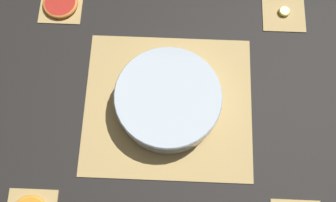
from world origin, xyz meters
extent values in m
plane|color=black|center=(0.00, 0.00, 0.00)|extent=(6.00, 6.00, 0.00)
cube|color=tan|center=(0.00, 0.00, 0.00)|extent=(0.44, 0.39, 0.01)
cube|color=#4C381E|center=(-0.18, 0.00, 0.00)|extent=(0.01, 0.38, 0.00)
cube|color=#4C381E|center=(-0.13, 0.00, 0.00)|extent=(0.01, 0.38, 0.00)
cube|color=#4C381E|center=(-0.09, 0.00, 0.00)|extent=(0.01, 0.38, 0.00)
cube|color=#4C381E|center=(-0.04, 0.00, 0.00)|extent=(0.01, 0.38, 0.00)
cube|color=#4C381E|center=(0.00, 0.00, 0.00)|extent=(0.01, 0.38, 0.00)
cube|color=#4C381E|center=(0.04, 0.00, 0.00)|extent=(0.01, 0.38, 0.00)
cube|color=#4C381E|center=(0.09, 0.00, 0.00)|extent=(0.01, 0.38, 0.00)
cube|color=#4C381E|center=(0.13, 0.00, 0.00)|extent=(0.01, 0.38, 0.00)
cube|color=#4C381E|center=(0.18, 0.00, 0.00)|extent=(0.01, 0.38, 0.00)
cube|color=tan|center=(-0.32, 0.29, 0.00)|extent=(0.12, 0.12, 0.01)
cube|color=#4C381E|center=(-0.35, 0.29, 0.00)|extent=(0.00, 0.12, 0.00)
cube|color=#4C381E|center=(-0.32, 0.29, 0.00)|extent=(0.00, 0.12, 0.00)
cube|color=#4C381E|center=(-0.29, 0.29, 0.00)|extent=(0.00, 0.12, 0.00)
cube|color=tan|center=(0.32, 0.29, 0.00)|extent=(0.12, 0.12, 0.01)
cube|color=#4C381E|center=(0.29, 0.29, 0.00)|extent=(0.00, 0.12, 0.00)
cube|color=#4C381E|center=(0.32, 0.29, 0.00)|extent=(0.00, 0.12, 0.00)
cube|color=#4C381E|center=(0.35, 0.29, 0.00)|extent=(0.00, 0.12, 0.00)
cylinder|color=silver|center=(0.00, 0.00, 0.04)|extent=(0.26, 0.26, 0.07)
torus|color=silver|center=(0.00, 0.00, 0.07)|extent=(0.27, 0.27, 0.01)
cylinder|color=#F7EFC6|center=(0.01, -0.08, 0.03)|extent=(0.03, 0.03, 0.01)
cylinder|color=#F7EFC6|center=(-0.04, -0.06, 0.07)|extent=(0.03, 0.03, 0.01)
cylinder|color=#F7EFC6|center=(-0.04, -0.02, 0.06)|extent=(0.03, 0.03, 0.01)
cylinder|color=#F7EFC6|center=(-0.04, 0.04, 0.02)|extent=(0.03, 0.03, 0.01)
cylinder|color=#F7EFC6|center=(0.01, 0.09, 0.03)|extent=(0.03, 0.03, 0.01)
cylinder|color=#F7EFC6|center=(0.10, 0.03, 0.05)|extent=(0.03, 0.03, 0.01)
cylinder|color=#F7EFC6|center=(0.08, -0.03, 0.06)|extent=(0.03, 0.03, 0.01)
cylinder|color=#F7EFC6|center=(-0.03, 0.10, 0.07)|extent=(0.03, 0.03, 0.01)
cylinder|color=#F7EFC6|center=(-0.08, 0.02, 0.04)|extent=(0.03, 0.03, 0.01)
cube|color=beige|center=(0.06, 0.02, 0.04)|extent=(0.02, 0.02, 0.02)
cube|color=beige|center=(0.03, 0.05, 0.05)|extent=(0.03, 0.03, 0.03)
cube|color=beige|center=(0.03, 0.01, 0.07)|extent=(0.02, 0.02, 0.02)
cube|color=beige|center=(-0.06, 0.08, 0.04)|extent=(0.03, 0.03, 0.03)
cube|color=beige|center=(-0.01, 0.05, 0.06)|extent=(0.03, 0.03, 0.03)
cube|color=beige|center=(-0.08, -0.03, 0.06)|extent=(0.02, 0.02, 0.02)
ellipsoid|color=orange|center=(-0.05, -0.08, 0.04)|extent=(0.03, 0.01, 0.01)
ellipsoid|color=red|center=(-0.11, 0.01, 0.02)|extent=(0.03, 0.02, 0.01)
ellipsoid|color=red|center=(-0.01, -0.01, 0.02)|extent=(0.03, 0.02, 0.02)
ellipsoid|color=orange|center=(-0.10, 0.01, 0.07)|extent=(0.03, 0.02, 0.01)
ellipsoid|color=red|center=(-0.06, -0.02, 0.04)|extent=(0.03, 0.02, 0.01)
ellipsoid|color=red|center=(-0.01, 0.08, 0.02)|extent=(0.03, 0.01, 0.01)
cylinder|color=#F7EFC6|center=(0.32, 0.29, 0.01)|extent=(0.03, 0.03, 0.01)
torus|color=yellow|center=(0.32, 0.29, 0.01)|extent=(0.03, 0.03, 0.01)
cylinder|color=red|center=(-0.32, 0.29, 0.01)|extent=(0.09, 0.09, 0.01)
torus|color=orange|center=(-0.32, 0.29, 0.01)|extent=(0.10, 0.10, 0.01)
camera|label=1|loc=(0.01, -0.32, 0.98)|focal=42.00mm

